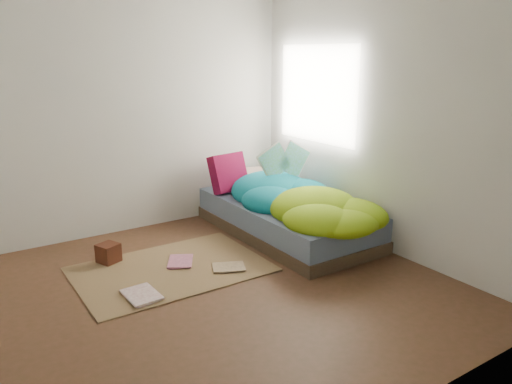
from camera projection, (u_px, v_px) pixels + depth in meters
ground at (217, 290)px, 3.97m from camera, size 3.50×3.50×0.00m
room_walls at (214, 81)px, 3.54m from camera, size 3.54×3.54×2.62m
bed at (286, 218)px, 5.15m from camera, size 1.00×2.00×0.34m
duvet at (300, 191)px, 4.88m from camera, size 0.96×1.84×0.34m
rug at (171, 269)px, 4.33m from camera, size 1.60×1.10×0.01m
pillow_floral at (259, 178)px, 5.80m from camera, size 0.71×0.59×0.14m
pillow_magenta at (229, 173)px, 5.46m from camera, size 0.43×0.19×0.42m
open_book at (285, 151)px, 5.18m from camera, size 0.50×0.17×0.30m
wooden_box at (108, 253)px, 4.45m from camera, size 0.22×0.22×0.17m
floor_book_a at (127, 299)px, 3.76m from camera, size 0.25×0.33×0.02m
floor_book_b at (168, 262)px, 4.43m from camera, size 0.33×0.35×0.03m
floor_book_c at (230, 272)px, 4.23m from camera, size 0.33×0.30×0.02m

